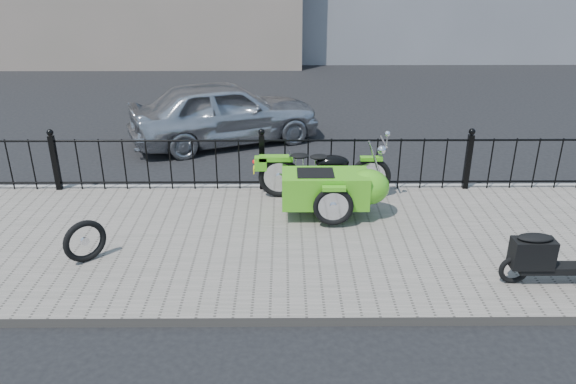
{
  "coord_description": "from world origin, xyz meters",
  "views": [
    {
      "loc": [
        0.38,
        -7.61,
        3.94
      ],
      "look_at": [
        0.43,
        -0.1,
        0.66
      ],
      "focal_mm": 35.0,
      "sensor_mm": 36.0,
      "label": 1
    }
  ],
  "objects_px": {
    "scooter": "(550,257)",
    "sedan_car": "(225,112)",
    "motorcycle_sidecar": "(336,184)",
    "spare_tire": "(85,241)"
  },
  "relations": [
    {
      "from": "motorcycle_sidecar",
      "to": "spare_tire",
      "type": "xyz_separation_m",
      "value": [
        -3.41,
        -1.46,
        -0.18
      ]
    },
    {
      "from": "spare_tire",
      "to": "sedan_car",
      "type": "height_order",
      "value": "sedan_car"
    },
    {
      "from": "motorcycle_sidecar",
      "to": "scooter",
      "type": "bearing_deg",
      "value": -39.76
    },
    {
      "from": "spare_tire",
      "to": "sedan_car",
      "type": "bearing_deg",
      "value": 75.8
    },
    {
      "from": "motorcycle_sidecar",
      "to": "scooter",
      "type": "height_order",
      "value": "motorcycle_sidecar"
    },
    {
      "from": "spare_tire",
      "to": "scooter",
      "type": "bearing_deg",
      "value": -5.6
    },
    {
      "from": "sedan_car",
      "to": "scooter",
      "type": "bearing_deg",
      "value": -164.36
    },
    {
      "from": "spare_tire",
      "to": "motorcycle_sidecar",
      "type": "bearing_deg",
      "value": 23.16
    },
    {
      "from": "scooter",
      "to": "motorcycle_sidecar",
      "type": "bearing_deg",
      "value": 140.24
    },
    {
      "from": "scooter",
      "to": "sedan_car",
      "type": "bearing_deg",
      "value": 127.63
    }
  ]
}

